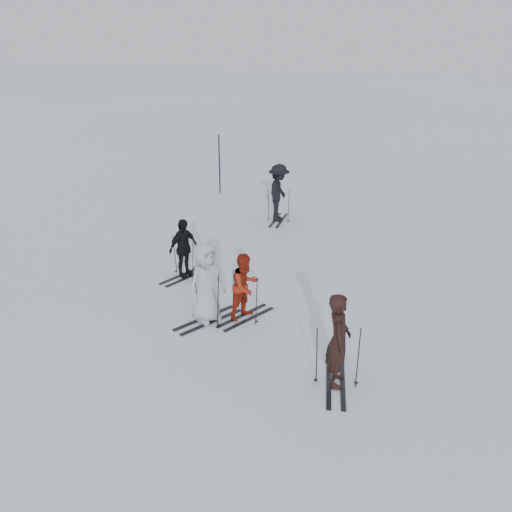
{
  "coord_description": "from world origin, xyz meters",
  "views": [
    {
      "loc": [
        4.32,
        -10.84,
        6.28
      ],
      "look_at": [
        0.0,
        1.0,
        1.0
      ],
      "focal_mm": 40.0,
      "sensor_mm": 36.0,
      "label": 1
    }
  ],
  "objects": [
    {
      "name": "ground",
      "position": [
        0.0,
        0.0,
        0.0
      ],
      "size": [
        120.0,
        120.0,
        0.0
      ],
      "primitive_type": "plane",
      "color": "silver",
      "rests_on": "ground"
    },
    {
      "name": "skier_near_dark",
      "position": [
        2.68,
        -2.02,
        0.91
      ],
      "size": [
        0.58,
        0.74,
        1.82
      ],
      "primitive_type": "imported",
      "rotation": [
        0.0,
        0.0,
        1.8
      ],
      "color": "black",
      "rests_on": "ground"
    },
    {
      "name": "skier_red",
      "position": [
        0.2,
        -0.25,
        0.76
      ],
      "size": [
        0.84,
        0.92,
        1.53
      ],
      "primitive_type": "imported",
      "rotation": [
        0.0,
        0.0,
        1.14
      ],
      "color": "#9B2311",
      "rests_on": "ground"
    },
    {
      "name": "skier_grey",
      "position": [
        -0.55,
        -0.65,
        0.91
      ],
      "size": [
        0.93,
        1.06,
        1.83
      ],
      "primitive_type": "imported",
      "rotation": [
        0.0,
        0.0,
        1.09
      ],
      "color": "#B4B9BE",
      "rests_on": "ground"
    },
    {
      "name": "skier_uphill_left",
      "position": [
        -2.1,
        1.29,
        0.78
      ],
      "size": [
        0.68,
        0.99,
        1.56
      ],
      "primitive_type": "imported",
      "rotation": [
        0.0,
        0.0,
        1.2
      ],
      "color": "black",
      "rests_on": "ground"
    },
    {
      "name": "skier_uphill_far",
      "position": [
        -1.17,
        6.38,
        0.95
      ],
      "size": [
        0.79,
        1.27,
        1.89
      ],
      "primitive_type": "imported",
      "rotation": [
        0.0,
        0.0,
        1.65
      ],
      "color": "black",
      "rests_on": "ground"
    },
    {
      "name": "skis_near_dark",
      "position": [
        2.68,
        -2.02,
        0.61
      ],
      "size": [
        1.83,
        1.25,
        1.22
      ],
      "primitive_type": null,
      "rotation": [
        0.0,
        0.0,
        1.8
      ],
      "color": "black",
      "rests_on": "ground"
    },
    {
      "name": "skis_red",
      "position": [
        0.2,
        -0.25,
        0.57
      ],
      "size": [
        1.78,
        1.41,
        1.15
      ],
      "primitive_type": null,
      "rotation": [
        0.0,
        0.0,
        1.14
      ],
      "color": "black",
      "rests_on": "ground"
    },
    {
      "name": "skis_grey",
      "position": [
        -0.55,
        -0.65,
        0.63
      ],
      "size": [
        1.97,
        1.62,
        1.27
      ],
      "primitive_type": null,
      "rotation": [
        0.0,
        0.0,
        1.09
      ],
      "color": "black",
      "rests_on": "ground"
    },
    {
      "name": "skis_uphill_left",
      "position": [
        -2.1,
        1.29,
        0.57
      ],
      "size": [
        1.74,
        1.32,
        1.13
      ],
      "primitive_type": null,
      "rotation": [
        0.0,
        0.0,
        1.2
      ],
      "color": "black",
      "rests_on": "ground"
    },
    {
      "name": "skis_uphill_far",
      "position": [
        -1.17,
        6.38,
        0.56
      ],
      "size": [
        1.6,
        0.93,
        1.12
      ],
      "primitive_type": null,
      "rotation": [
        0.0,
        0.0,
        1.65
      ],
      "color": "black",
      "rests_on": "ground"
    },
    {
      "name": "piste_marker",
      "position": [
        -4.29,
        8.7,
        1.13
      ],
      "size": [
        0.05,
        0.05,
        2.25
      ],
      "primitive_type": "cylinder",
      "rotation": [
        0.0,
        0.0,
        0.08
      ],
      "color": "black",
      "rests_on": "ground"
    }
  ]
}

